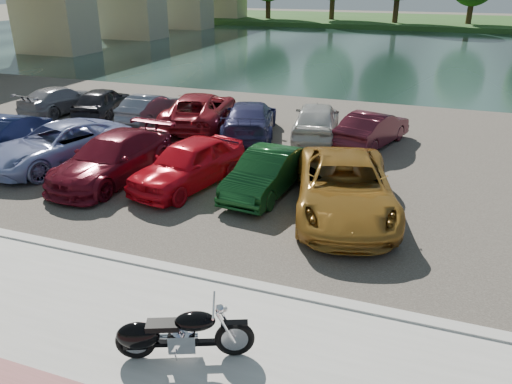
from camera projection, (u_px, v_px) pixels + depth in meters
ground at (193, 346)px, 8.86m from camera, size 200.00×200.00×0.00m
promenade at (164, 383)px, 7.98m from camera, size 60.00×6.00×0.10m
kerb at (235, 283)px, 10.56m from camera, size 60.00×0.30×0.14m
parking_lot at (328, 155)px, 18.35m from camera, size 60.00×18.00×0.04m
river at (400, 53)px, 43.38m from camera, size 120.00×40.00×0.00m
far_bank at (421, 21)px, 70.88m from camera, size 120.00×24.00×0.60m
motorcycle at (172, 334)px, 8.29m from camera, size 2.21×1.14×1.05m
car_2 at (59, 145)px, 17.11m from camera, size 3.79×5.57×1.42m
car_3 at (113, 158)px, 15.82m from camera, size 2.31×5.04×1.43m
car_4 at (189, 163)px, 15.31m from camera, size 2.63×4.58×1.46m
car_5 at (267, 173)px, 14.82m from camera, size 1.73×4.02×1.29m
car_6 at (345, 187)px, 13.47m from camera, size 3.87×6.01×1.54m
car_7 at (61, 100)px, 23.81m from camera, size 2.26×4.46×1.24m
car_8 at (103, 102)px, 23.15m from camera, size 2.40×4.22×1.35m
car_9 at (150, 108)px, 22.41m from camera, size 1.29×3.70×1.22m
car_10 at (200, 110)px, 21.43m from camera, size 3.56×5.77×1.49m
car_11 at (250, 119)px, 20.20m from camera, size 3.22×5.26×1.42m
car_12 at (316, 120)px, 19.97m from camera, size 2.44×4.57×1.48m
car_13 at (373, 129)px, 19.11m from camera, size 2.53×4.22×1.31m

